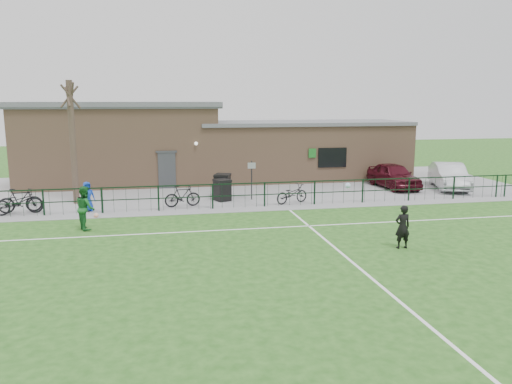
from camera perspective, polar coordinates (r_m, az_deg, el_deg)
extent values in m
plane|color=#204E17|center=(16.27, 3.38, -7.66)|extent=(90.00, 90.00, 0.00)
cube|color=gray|center=(29.17, -3.18, 0.48)|extent=(34.00, 13.00, 0.02)
cube|color=white|center=(23.64, -1.29, -1.88)|extent=(28.00, 0.10, 0.01)
cube|color=white|center=(20.01, 0.55, -4.16)|extent=(28.00, 0.10, 0.01)
cube|color=white|center=(16.85, 10.03, -7.14)|extent=(0.10, 16.00, 0.01)
cube|color=black|center=(23.72, -1.38, -0.37)|extent=(28.00, 0.10, 1.20)
cylinder|color=#413127|center=(25.89, -20.20, 5.26)|extent=(0.30, 0.30, 6.00)
cube|color=black|center=(25.33, -3.88, 0.13)|extent=(0.90, 0.95, 1.01)
cube|color=black|center=(26.36, -3.85, 0.67)|extent=(0.98, 1.05, 1.13)
cylinder|color=black|center=(25.50, -0.51, 1.35)|extent=(0.08, 0.08, 2.00)
imported|color=#410B15|center=(30.11, 15.46, 1.83)|extent=(1.90, 4.30, 1.44)
imported|color=#B2B4BA|center=(30.82, 21.21, 1.72)|extent=(2.90, 4.71, 1.47)
imported|color=black|center=(24.98, -25.37, -0.88)|extent=(1.93, 0.89, 1.12)
imported|color=black|center=(24.66, -25.52, -1.07)|extent=(2.19, 1.22, 1.09)
imported|color=black|center=(24.11, -8.41, -0.47)|extent=(1.77, 0.74, 1.03)
imported|color=black|center=(24.71, 4.11, -0.21)|extent=(1.91, 1.24, 0.95)
imported|color=#1239AF|center=(24.11, -18.71, -0.50)|extent=(0.79, 0.66, 1.37)
imported|color=black|center=(17.91, 16.40, -3.85)|extent=(0.57, 0.38, 1.52)
sphere|color=white|center=(20.42, 10.46, 0.73)|extent=(0.22, 0.22, 0.22)
imported|color=#1B6128|center=(20.81, -18.93, -1.72)|extent=(0.92, 1.02, 1.74)
sphere|color=white|center=(22.87, -17.80, -2.55)|extent=(0.21, 0.21, 0.21)
cube|color=#9C7557|center=(31.88, -3.94, 4.48)|extent=(24.00, 5.00, 3.50)
cube|color=#9C7557|center=(31.58, -15.43, 8.35)|extent=(11.52, 5.00, 1.20)
cube|color=#585A60|center=(31.56, -15.49, 9.65)|extent=(12.02, 5.40, 0.28)
cube|color=#585A60|center=(32.81, 5.29, 7.87)|extent=(13.44, 5.30, 0.22)
cube|color=#383A3D|center=(29.22, -10.14, 2.41)|extent=(1.00, 0.08, 2.10)
cube|color=black|center=(30.94, 8.71, 3.92)|extent=(1.80, 0.08, 1.20)
cube|color=#19661E|center=(30.45, 6.45, 4.44)|extent=(0.45, 0.04, 0.55)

